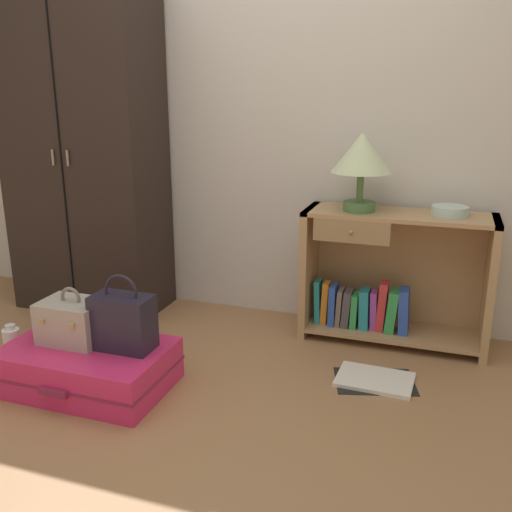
{
  "coord_description": "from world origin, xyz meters",
  "views": [
    {
      "loc": [
        1.0,
        -1.74,
        1.35
      ],
      "look_at": [
        0.13,
        0.81,
        0.55
      ],
      "focal_mm": 39.83,
      "sensor_mm": 36.0,
      "label": 1
    }
  ],
  "objects": [
    {
      "name": "ground_plane",
      "position": [
        0.0,
        0.0,
        0.0
      ],
      "size": [
        9.0,
        9.0,
        0.0
      ],
      "primitive_type": "plane",
      "color": "#9E7047"
    },
    {
      "name": "back_wall",
      "position": [
        0.0,
        1.5,
        1.3
      ],
      "size": [
        6.4,
        0.1,
        2.6
      ],
      "primitive_type": "cube",
      "color": "beige",
      "rests_on": "ground_plane"
    },
    {
      "name": "wardrobe",
      "position": [
        -1.1,
        1.2,
        0.97
      ],
      "size": [
        0.92,
        0.47,
        1.94
      ],
      "color": "black",
      "rests_on": "ground_plane"
    },
    {
      "name": "bookshelf",
      "position": [
        0.74,
        1.27,
        0.34
      ],
      "size": [
        0.99,
        0.35,
        0.72
      ],
      "color": "tan",
      "rests_on": "ground_plane"
    },
    {
      "name": "table_lamp",
      "position": [
        0.56,
        1.23,
        1.01
      ],
      "size": [
        0.31,
        0.31,
        0.41
      ],
      "color": "#4C7542",
      "rests_on": "bookshelf"
    },
    {
      "name": "bowl",
      "position": [
        1.02,
        1.27,
        0.75
      ],
      "size": [
        0.18,
        0.18,
        0.05
      ],
      "primitive_type": "cylinder",
      "color": "silver",
      "rests_on": "bookshelf"
    },
    {
      "name": "suitcase_large",
      "position": [
        -0.51,
        0.27,
        0.1
      ],
      "size": [
        0.76,
        0.5,
        0.2
      ],
      "color": "#DB2860",
      "rests_on": "ground_plane"
    },
    {
      "name": "train_case",
      "position": [
        -0.6,
        0.3,
        0.3
      ],
      "size": [
        0.29,
        0.23,
        0.27
      ],
      "color": "#A89E8E",
      "rests_on": "suitcase_large"
    },
    {
      "name": "handbag",
      "position": [
        -0.34,
        0.31,
        0.34
      ],
      "size": [
        0.28,
        0.16,
        0.36
      ],
      "color": "#231E2D",
      "rests_on": "suitcase_large"
    },
    {
      "name": "bottle",
      "position": [
        -1.01,
        0.34,
        0.1
      ],
      "size": [
        0.08,
        0.08,
        0.21
      ],
      "color": "white",
      "rests_on": "ground_plane"
    },
    {
      "name": "open_book_on_floor",
      "position": [
        0.75,
        0.75,
        0.01
      ],
      "size": [
        0.43,
        0.36,
        0.02
      ],
      "color": "white",
      "rests_on": "ground_plane"
    }
  ]
}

